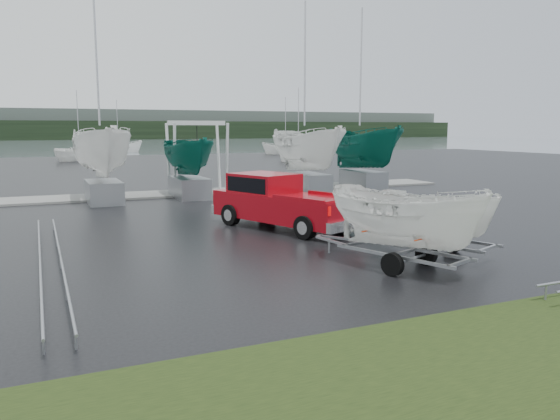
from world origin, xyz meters
The scene contains 19 objects.
ground_plane centered at (0.00, 0.00, 0.00)m, with size 120.00×120.00×0.00m, color black.
lake centered at (0.00, 100.00, -0.01)m, with size 300.00×300.00×0.00m, color slate.
dock centered at (0.00, 13.00, 0.05)m, with size 30.00×3.00×0.12m, color gray.
treeline centered at (0.00, 170.00, 3.00)m, with size 300.00×8.00×6.00m, color black.
far_hill centered at (0.00, 178.00, 5.00)m, with size 300.00×6.00×10.00m, color #4C5651.
pickup_truck centered at (-0.98, 1.20, 1.04)m, with size 4.08×6.35×2.00m.
trailer_hitched centered at (1.39, -4.87, 2.35)m, with size 2.41×3.78×4.30m.
trailer_parked centered at (-0.42, -5.81, 2.80)m, with size 2.34×3.79×5.17m.
boat_hoist centered at (-0.79, 13.00, 2.67)m, with size 3.30×2.18×4.12m.
keelboat_0 centered at (-6.19, 11.00, 4.25)m, with size 2.67×3.20×10.85m.
keelboat_1 centered at (-1.77, 11.20, 3.30)m, with size 2.11×3.20×6.71m.
keelboat_2 centered at (5.26, 11.00, 4.26)m, with size 2.68×3.20×10.85m.
keelboat_3 centered at (9.23, 11.30, 4.29)m, with size 2.70×3.20×10.87m.
mast_rack_0 centered at (-9.00, 1.00, 0.35)m, with size 0.56×6.50×0.06m.
mast_rack_1 centered at (-9.00, -5.00, 0.35)m, with size 0.56×6.50×0.06m.
moored_boat_1 centered at (-4.61, 49.59, 0.00)m, with size 3.95×3.94×11.66m.
moored_boat_2 centered at (16.78, 36.00, 0.01)m, with size 3.10×3.14×11.16m.
moored_boat_3 centered at (23.16, 53.31, 0.00)m, with size 3.62×3.60×11.42m.
moored_boat_5 centered at (2.54, 70.68, 0.00)m, with size 3.35×3.29×11.63m.
Camera 1 is at (-9.17, -17.38, 3.72)m, focal length 35.00 mm.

